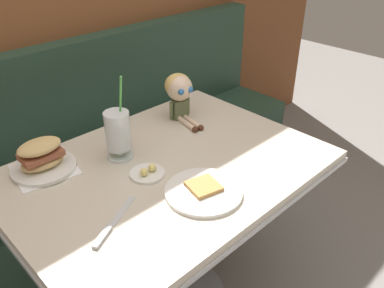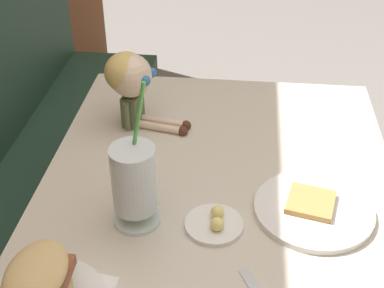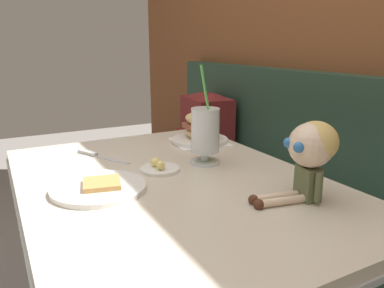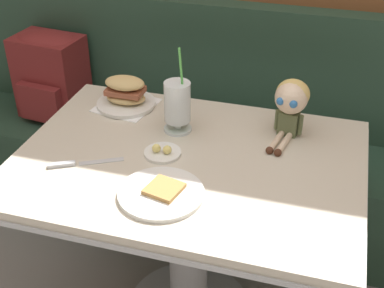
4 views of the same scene
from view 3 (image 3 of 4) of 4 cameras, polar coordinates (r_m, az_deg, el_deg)
booth_bench at (r=1.60m, az=18.75°, el=-15.33°), size 2.60×0.48×1.00m
diner_table at (r=1.15m, az=-2.95°, el=-14.63°), size 1.11×0.81×0.74m
toast_plate at (r=1.02m, az=-14.00°, el=-6.42°), size 0.25×0.25×0.03m
milkshake_glass at (r=1.18m, az=2.03°, el=1.66°), size 0.10×0.10×0.31m
sandwich_plate at (r=1.45m, az=1.20°, el=2.04°), size 0.23×0.23×0.12m
butter_saucer at (r=1.14m, az=-5.01°, el=-3.67°), size 0.12×0.12×0.04m
butter_knife at (r=1.33m, az=-14.67°, el=-1.59°), size 0.22×0.13×0.01m
seated_doll at (r=0.94m, az=17.67°, el=-0.79°), size 0.13×0.23×0.20m
backpack at (r=2.08m, az=2.05°, el=2.45°), size 0.32×0.27×0.41m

